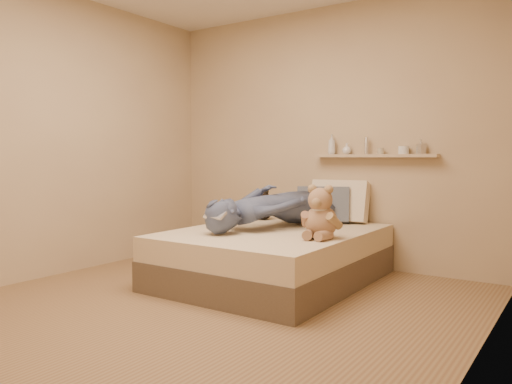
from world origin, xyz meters
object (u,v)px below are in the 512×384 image
Objects in this scene: person at (278,206)px; game_console at (215,215)px; pillow_grey at (323,205)px; dark_plush at (263,206)px; wall_shelf at (373,156)px; teddy_bear at (320,216)px; bed at (274,256)px; pillow_cream at (339,202)px.

game_console is at bearing 93.49° from person.
pillow_grey is 0.31× the size of person.
dark_plush is at bearing 103.28° from game_console.
dark_plush is 1.20m from wall_shelf.
game_console is at bearing -153.69° from teddy_bear.
wall_shelf is (0.77, 1.46, 0.48)m from game_console.
bed is at bearing -100.91° from pillow_grey.
game_console is at bearing -105.91° from pillow_grey.
dark_plush is 0.77m from pillow_cream.
wall_shelf reaches higher than teddy_bear.
pillow_grey is at bearing 115.03° from teddy_bear.
teddy_bear reaches higher than pillow_grey.
teddy_bear is at bearing 26.31° from game_console.
game_console reaches higher than bed.
game_console is 1.29m from pillow_grey.
person is at bearing -131.15° from wall_shelf.
pillow_cream is 1.10× the size of pillow_grey.
wall_shelf is at bearing 58.82° from bed.
wall_shelf is at bearing -116.54° from person.
pillow_cream reaches higher than pillow_grey.
person is at bearing 110.57° from bed.
pillow_grey is (0.35, 1.24, -0.00)m from game_console.
dark_plush is at bearing 130.68° from bed.
game_console is at bearing -108.47° from pillow_cream.
teddy_bear is at bearing -73.57° from pillow_cream.
pillow_grey reaches higher than game_console.
game_console is 0.37× the size of pillow_cream.
dark_plush is 0.55m from person.
dark_plush is 0.63m from pillow_grey.
teddy_bear is at bearing -17.92° from bed.
game_console is 1.14m from dark_plush.
bed is 4.45× the size of teddy_bear.
person is at bearing 78.87° from game_console.
dark_plush reaches higher than game_console.
pillow_cream is (0.46, 1.38, 0.03)m from game_console.
pillow_cream is at bearing 71.53° from game_console.
person reaches higher than dark_plush.
pillow_grey is (0.13, 0.69, 0.40)m from bed.
pillow_cream is at bearing -101.70° from person.
teddy_bear is at bearing 163.43° from person.
bed is at bearing -106.15° from pillow_cream.
bed is 1.58× the size of wall_shelf.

